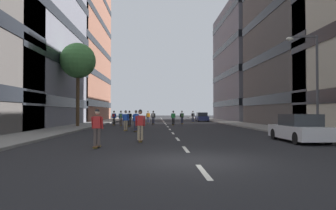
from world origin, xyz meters
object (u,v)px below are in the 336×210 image
Objects in this scene: parked_car_mid at (299,129)px; skater_10 at (148,116)px; skater_8 at (136,120)px; skater_1 at (121,117)px; skater_0 at (173,117)px; skater_5 at (126,119)px; skater_7 at (129,117)px; skater_12 at (114,117)px; skater_4 at (136,118)px; street_tree_near at (78,61)px; skater_6 at (97,126)px; skater_11 at (182,116)px; parked_car_near at (202,117)px; skater_3 at (153,117)px; skater_2 at (140,124)px; streetlamp_right at (312,74)px; skater_9 at (193,116)px.

parked_car_mid is 28.58m from skater_10.
skater_8 reaches higher than parked_car_mid.
skater_0 is at bearing 17.92° from skater_1.
skater_5 reaches higher than parked_car_mid.
parked_car_mid is 2.47× the size of skater_7.
skater_0 is 1.00× the size of skater_7.
skater_12 is at bearing 102.93° from skater_5.
skater_7 is 9.09m from skater_8.
skater_12 is (-2.13, 3.03, 0.00)m from skater_7.
skater_4 is at bearing -71.00° from skater_7.
skater_4 reaches higher than parked_car_mid.
parked_car_mid is 23.63m from street_tree_near.
street_tree_near is at bearing 106.77° from skater_6.
skater_6 is at bearing -101.63° from skater_0.
skater_10 is 5.54m from skater_11.
skater_3 reaches higher than parked_car_near.
skater_2 is at bearing -83.14° from skater_7.
skater_5 and skater_7 have the same top height.
skater_7 and skater_12 have the same top height.
skater_5 and skater_11 have the same top height.
streetlamp_right reaches higher than skater_9.
street_tree_near reaches higher than skater_2.
skater_0 is 7.25m from skater_12.
skater_12 is at bearing 101.66° from skater_2.
skater_12 is at bearing -177.72° from skater_0.
streetlamp_right reaches higher than skater_2.
skater_9 is at bearing 16.08° from skater_10.
skater_11 is at bearing -111.05° from parked_car_near.
skater_4 is (-12.18, 12.21, -3.15)m from streetlamp_right.
skater_7 is (-10.82, 17.86, 0.32)m from parked_car_mid.
skater_5 is at bearing 89.61° from skater_6.
skater_10 is at bearing 145.59° from skater_11.
skater_6 is at bearing -86.36° from skater_1.
parked_car_mid is 2.47× the size of skater_3.
parked_car_near is 2.47× the size of skater_2.
skater_8 is at bearing -50.92° from skater_5.
streetlamp_right is 3.65× the size of skater_11.
skater_12 is at bearing 125.15° from skater_7.
streetlamp_right is 3.65× the size of skater_7.
skater_6 is at bearing -73.23° from street_tree_near.
skater_5 is 1.00× the size of skater_12.
parked_car_mid is at bearing -43.84° from skater_5.
skater_7 is at bearing -127.21° from skater_9.
skater_9 is (8.50, 11.19, 0.00)m from skater_7.
skater_0 is (10.40, 5.08, -6.02)m from street_tree_near.
skater_10 is (-8.95, 27.14, 0.29)m from parked_car_mid.
skater_9 is at bearing 100.00° from streetlamp_right.
skater_5 is 17.16m from skater_10.
skater_8 is at bearing -108.67° from skater_11.
skater_10 is (2.97, 7.97, -0.03)m from skater_1.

